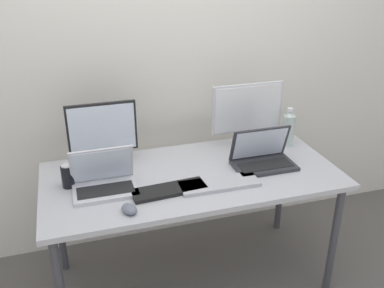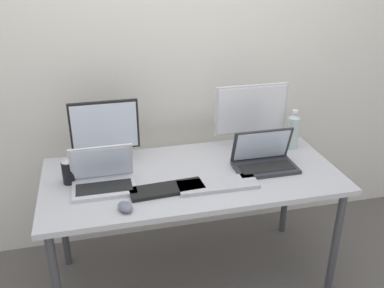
# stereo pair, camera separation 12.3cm
# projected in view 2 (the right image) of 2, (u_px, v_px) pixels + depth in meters

# --- Properties ---
(ground_plane) EXTENTS (16.00, 16.00, 0.00)m
(ground_plane) POSITION_uv_depth(u_px,v_px,m) (192.00, 277.00, 2.68)
(ground_plane) COLOR #5B5651
(wall_back) EXTENTS (7.00, 0.08, 2.60)m
(wall_back) POSITION_uv_depth(u_px,v_px,m) (170.00, 50.00, 2.65)
(wall_back) COLOR silver
(wall_back) RESTS_ON ground
(work_desk) EXTENTS (1.63, 0.76, 0.74)m
(work_desk) POSITION_uv_depth(u_px,v_px,m) (192.00, 183.00, 2.39)
(work_desk) COLOR #424247
(work_desk) RESTS_ON ground
(monitor_left) EXTENTS (0.39, 0.21, 0.37)m
(monitor_left) POSITION_uv_depth(u_px,v_px,m) (105.00, 132.00, 2.42)
(monitor_left) COLOR black
(monitor_left) RESTS_ON work_desk
(monitor_center) EXTENTS (0.45, 0.18, 0.40)m
(monitor_center) POSITION_uv_depth(u_px,v_px,m) (251.00, 114.00, 2.60)
(monitor_center) COLOR silver
(monitor_center) RESTS_ON work_desk
(laptop_silver) EXTENTS (0.32, 0.22, 0.23)m
(laptop_silver) POSITION_uv_depth(u_px,v_px,m) (103.00, 178.00, 2.21)
(laptop_silver) COLOR silver
(laptop_silver) RESTS_ON work_desk
(laptop_secondary) EXTENTS (0.35, 0.21, 0.22)m
(laptop_secondary) POSITION_uv_depth(u_px,v_px,m) (264.00, 159.00, 2.42)
(laptop_secondary) COLOR #2D2D33
(laptop_secondary) RESTS_ON work_desk
(keyboard_main) EXTENTS (0.42, 0.15, 0.02)m
(keyboard_main) POSITION_uv_depth(u_px,v_px,m) (218.00, 185.00, 2.24)
(keyboard_main) COLOR #B2B2B7
(keyboard_main) RESTS_ON work_desk
(keyboard_aux) EXTENTS (0.39, 0.15, 0.02)m
(keyboard_aux) POSITION_uv_depth(u_px,v_px,m) (167.00, 189.00, 2.19)
(keyboard_aux) COLOR black
(keyboard_aux) RESTS_ON work_desk
(mouse_by_keyboard) EXTENTS (0.09, 0.11, 0.04)m
(mouse_by_keyboard) POSITION_uv_depth(u_px,v_px,m) (125.00, 207.00, 2.03)
(mouse_by_keyboard) COLOR slate
(mouse_by_keyboard) RESTS_ON work_desk
(water_bottle) EXTENTS (0.07, 0.07, 0.25)m
(water_bottle) POSITION_uv_depth(u_px,v_px,m) (293.00, 131.00, 2.63)
(water_bottle) COLOR silver
(water_bottle) RESTS_ON work_desk
(soda_can_near_keyboard) EXTENTS (0.07, 0.07, 0.13)m
(soda_can_near_keyboard) POSITION_uv_depth(u_px,v_px,m) (68.00, 172.00, 2.25)
(soda_can_near_keyboard) COLOR black
(soda_can_near_keyboard) RESTS_ON work_desk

